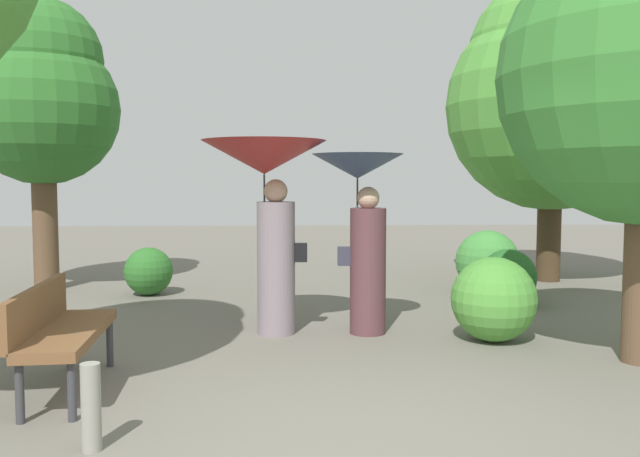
{
  "coord_description": "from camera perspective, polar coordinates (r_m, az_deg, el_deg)",
  "views": [
    {
      "loc": [
        -0.32,
        -3.86,
        1.65
      ],
      "look_at": [
        0.0,
        3.63,
        1.09
      ],
      "focal_mm": 36.94,
      "sensor_mm": 36.0,
      "label": 1
    }
  ],
  "objects": [
    {
      "name": "bush_far_side",
      "position": [
        6.97,
        14.82,
        -5.95
      ],
      "size": [
        0.87,
        0.87,
        0.87
      ],
      "primitive_type": "sphere",
      "color": "#4C9338",
      "rests_on": "ground"
    },
    {
      "name": "person_right",
      "position": [
        7.01,
        3.68,
        1.33
      ],
      "size": [
        0.98,
        0.98,
        1.92
      ],
      "rotation": [
        0.0,
        0.0,
        1.52
      ],
      "color": "#563338",
      "rests_on": "ground"
    },
    {
      "name": "bush_behind_bench",
      "position": [
        9.91,
        14.29,
        -2.8
      ],
      "size": [
        0.92,
        0.92,
        0.92
      ],
      "primitive_type": "sphere",
      "color": "#428C3D",
      "rests_on": "ground"
    },
    {
      "name": "person_left",
      "position": [
        7.0,
        -4.56,
        3.51
      ],
      "size": [
        1.32,
        1.32,
        2.06
      ],
      "rotation": [
        0.0,
        0.0,
        1.52
      ],
      "color": "gray",
      "rests_on": "ground"
    },
    {
      "name": "park_bench",
      "position": [
        5.54,
        -21.71,
        -7.93
      ],
      "size": [
        0.61,
        1.53,
        0.83
      ],
      "rotation": [
        0.0,
        0.0,
        1.65
      ],
      "color": "#38383D",
      "rests_on": "ground"
    },
    {
      "name": "tree_mid_left",
      "position": [
        10.7,
        -23.0,
        10.68
      ],
      "size": [
        2.24,
        2.24,
        4.32
      ],
      "color": "brown",
      "rests_on": "ground"
    },
    {
      "name": "bush_path_left",
      "position": [
        9.03,
        15.99,
        -4.08
      ],
      "size": [
        0.74,
        0.74,
        0.74
      ],
      "primitive_type": "sphere",
      "color": "#235B23",
      "rests_on": "ground"
    },
    {
      "name": "tree_mid_right",
      "position": [
        11.42,
        19.5,
        11.23
      ],
      "size": [
        3.38,
        3.38,
        4.95
      ],
      "color": "#42301E",
      "rests_on": "ground"
    },
    {
      "name": "ground_plane",
      "position": [
        4.21,
        2.21,
        -18.82
      ],
      "size": [
        40.0,
        40.0,
        0.0
      ],
      "primitive_type": "plane",
      "color": "#6B665B"
    },
    {
      "name": "path_marker_post",
      "position": [
        4.36,
        -19.22,
        -14.41
      ],
      "size": [
        0.12,
        0.12,
        0.54
      ],
      "primitive_type": "cylinder",
      "color": "gray",
      "rests_on": "ground"
    },
    {
      "name": "bush_path_right",
      "position": [
        9.75,
        -14.63,
        -3.6
      ],
      "size": [
        0.69,
        0.69,
        0.69
      ],
      "primitive_type": "sphere",
      "color": "#2D6B28",
      "rests_on": "ground"
    }
  ]
}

